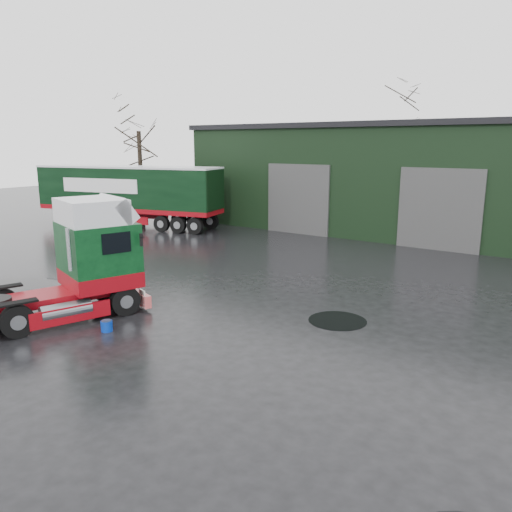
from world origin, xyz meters
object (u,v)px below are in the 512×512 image
at_px(wash_bucket, 107,326).
at_px(tree_back_a, 398,148).
at_px(warehouse, 471,179).
at_px(trailer_left, 128,196).
at_px(tree_left, 140,157).
at_px(hero_tractor, 44,262).

relative_size(wash_bucket, tree_back_a, 0.03).
height_order(warehouse, trailer_left, warehouse).
relative_size(tree_left, tree_back_a, 0.89).
height_order(wash_bucket, tree_left, tree_left).
bearing_deg(tree_back_a, hero_tractor, -87.40).
bearing_deg(tree_left, warehouse, 22.83).
bearing_deg(warehouse, tree_back_a, 128.66).
xyz_separation_m(warehouse, wash_bucket, (-4.36, -22.60, -3.01)).
distance_m(hero_tractor, tree_back_a, 33.17).
height_order(tree_left, tree_back_a, tree_back_a).
bearing_deg(tree_left, tree_back_a, 58.57).
bearing_deg(tree_left, hero_tractor, -50.19).
height_order(hero_tractor, wash_bucket, hero_tractor).
xyz_separation_m(hero_tractor, tree_back_a, (-1.50, 33.00, 2.96)).
relative_size(warehouse, trailer_left, 2.63).
xyz_separation_m(trailer_left, wash_bucket, (13.64, -12.60, -1.76)).
height_order(warehouse, wash_bucket, warehouse).
bearing_deg(wash_bucket, tree_left, 135.09).
height_order(hero_tractor, trailer_left, trailer_left).
bearing_deg(warehouse, tree_left, -157.17).
distance_m(hero_tractor, wash_bucket, 2.72).
height_order(hero_tractor, tree_back_a, tree_back_a).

